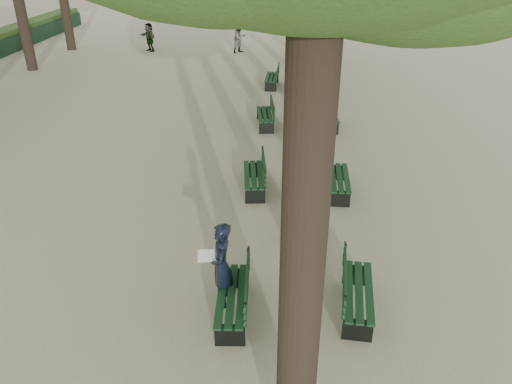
{
  "coord_description": "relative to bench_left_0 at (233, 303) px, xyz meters",
  "views": [
    {
      "loc": [
        1.32,
        -6.63,
        6.22
      ],
      "look_at": [
        0.6,
        3.0,
        1.2
      ],
      "focal_mm": 35.0,
      "sensor_mm": 36.0,
      "label": 1
    }
  ],
  "objects": [
    {
      "name": "man_with_map",
      "position": [
        -0.23,
        0.32,
        0.58
      ],
      "size": [
        0.65,
        0.73,
        1.71
      ],
      "color": "black",
      "rests_on": "ground"
    },
    {
      "name": "ground",
      "position": [
        -0.37,
        -0.41,
        -0.27
      ],
      "size": [
        120.0,
        120.0,
        0.0
      ],
      "primitive_type": "plane",
      "color": "tan",
      "rests_on": "ground"
    },
    {
      "name": "pedestrian_a",
      "position": [
        -2.2,
        22.49,
        0.58
      ],
      "size": [
        0.81,
        0.84,
        1.7
      ],
      "primitive_type": "imported",
      "rotation": [
        0.0,
        0.0,
        0.83
      ],
      "color": "#262628",
      "rests_on": "ground"
    },
    {
      "name": "bench_right_1",
      "position": [
        2.27,
        5.02,
        0.0
      ],
      "size": [
        0.6,
        1.81,
        0.92
      ],
      "color": "black",
      "rests_on": "ground"
    },
    {
      "name": "bench_right_2",
      "position": [
        2.27,
        10.18,
        0.0
      ],
      "size": [
        0.73,
        1.84,
        0.92
      ],
      "color": "black",
      "rests_on": "ground"
    },
    {
      "name": "bench_right_3",
      "position": [
        2.27,
        15.44,
        0.0
      ],
      "size": [
        0.79,
        1.86,
        0.92
      ],
      "color": "black",
      "rests_on": "ground"
    },
    {
      "name": "bench_left_1",
      "position": [
        -0.0,
        5.03,
        0.0
      ],
      "size": [
        0.77,
        1.85,
        0.92
      ],
      "color": "black",
      "rests_on": "ground"
    },
    {
      "name": "bench_right_0",
      "position": [
        2.27,
        0.28,
        0.0
      ],
      "size": [
        0.72,
        1.84,
        0.92
      ],
      "color": "black",
      "rests_on": "ground"
    },
    {
      "name": "pedestrian_b",
      "position": [
        6.21,
        26.68,
        0.5
      ],
      "size": [
        1.05,
        0.61,
        1.55
      ],
      "primitive_type": "imported",
      "rotation": [
        0.0,
        0.0,
        0.32
      ],
      "color": "#262628",
      "rests_on": "ground"
    },
    {
      "name": "pedestrian_d",
      "position": [
        1.09,
        29.27,
        0.54
      ],
      "size": [
        0.8,
        0.35,
        1.62
      ],
      "primitive_type": "imported",
      "rotation": [
        0.0,
        0.0,
        3.11
      ],
      "color": "#262628",
      "rests_on": "ground"
    },
    {
      "name": "bench_left_3",
      "position": [
        0.0,
        15.32,
        0.0
      ],
      "size": [
        0.61,
        1.81,
        0.92
      ],
      "color": "black",
      "rests_on": "ground"
    },
    {
      "name": "pedestrian_e",
      "position": [
        -7.54,
        22.53,
        0.53
      ],
      "size": [
        1.28,
        1.27,
        1.6
      ],
      "primitive_type": "imported",
      "rotation": [
        0.0,
        0.0,
        5.5
      ],
      "color": "#262628",
      "rests_on": "ground"
    },
    {
      "name": "pedestrian_c",
      "position": [
        2.86,
        21.83,
        0.6
      ],
      "size": [
        0.94,
        0.99,
        1.74
      ],
      "primitive_type": "imported",
      "rotation": [
        0.0,
        0.0,
        3.98
      ],
      "color": "#262628",
      "rests_on": "ground"
    },
    {
      "name": "bench_left_0",
      "position": [
        0.0,
        0.0,
        0.0
      ],
      "size": [
        0.67,
        1.83,
        0.92
      ],
      "color": "black",
      "rests_on": "ground"
    },
    {
      "name": "bench_left_2",
      "position": [
        -0.0,
        10.09,
        0.0
      ],
      "size": [
        0.78,
        1.86,
        0.92
      ],
      "color": "black",
      "rests_on": "ground"
    }
  ]
}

